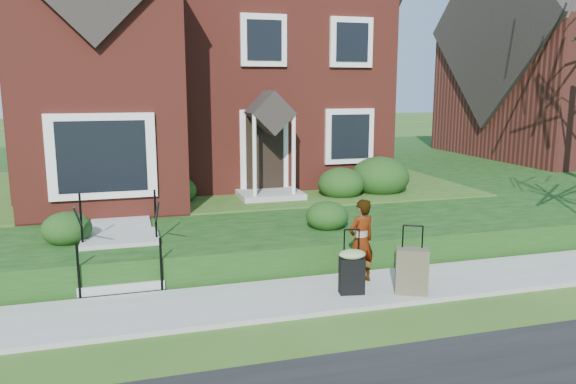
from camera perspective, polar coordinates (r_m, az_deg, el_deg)
name	(u,v)px	position (r m, az deg, el deg)	size (l,w,h in m)	color
ground	(282,301)	(9.33, -0.66, -10.97)	(120.00, 120.00, 0.00)	#2D5119
sidewalk	(281,298)	(9.32, -0.67, -10.75)	(60.00, 1.60, 0.08)	#9E9B93
terrace	(307,174)	(20.51, 1.92, 1.85)	(44.00, 20.00, 0.60)	#13340E
walkway	(121,209)	(13.65, -16.63, -1.67)	(1.20, 6.00, 0.06)	#9E9B93
main_house	(191,26)	(18.18, -9.88, 16.26)	(10.40, 10.20, 9.40)	maroon
front_steps	(121,253)	(10.63, -16.62, -6.00)	(1.40, 2.02, 1.50)	#9E9B93
foundation_shrubs	(258,184)	(13.87, -3.03, 0.78)	(9.75, 4.45, 1.10)	#153810
woman	(361,241)	(9.81, 7.44, -4.95)	(0.54, 0.35, 1.47)	#999999
suitcase_black	(352,269)	(9.33, 6.51, -7.77)	(0.51, 0.44, 1.08)	black
suitcase_olive	(412,271)	(9.52, 12.45, -7.83)	(0.60, 0.49, 1.14)	brown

